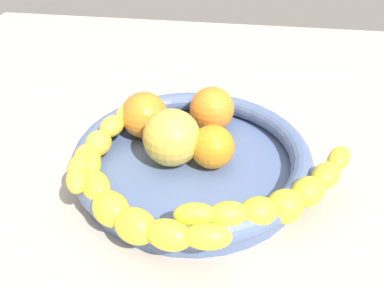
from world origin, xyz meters
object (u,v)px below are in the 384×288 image
object	(u,v)px
banana_draped_right	(129,210)
apple_yellow	(172,137)
fruit_bowl	(192,159)
orange_front	(212,147)
banana_draped_left	(97,147)
orange_mid_right	(212,109)
banana_arching_top	(281,197)
orange_mid_left	(144,115)

from	to	relation	value
banana_draped_right	apple_yellow	xyz separation A→B (cm)	(-2.20, -12.50, 1.14)
fruit_bowl	orange_front	world-z (taller)	orange_front
banana_draped_left	orange_mid_right	world-z (taller)	orange_mid_right
fruit_bowl	banana_arching_top	size ratio (longest dim) A/B	1.52
apple_yellow	orange_front	bearing A→B (deg)	177.98
fruit_bowl	banana_draped_left	size ratio (longest dim) A/B	1.55
orange_mid_left	fruit_bowl	bearing A→B (deg)	143.86
banana_arching_top	orange_mid_left	distance (cm)	23.04
orange_mid_left	banana_draped_left	bearing A→B (deg)	61.05
fruit_bowl	orange_mid_right	xyz separation A→B (cm)	(-1.56, -8.77, 2.59)
banana_draped_left	banana_arching_top	distance (cm)	23.64
banana_draped_left	banana_draped_right	bearing A→B (deg)	124.96
banana_draped_left	orange_mid_left	size ratio (longest dim) A/B	3.02
banana_draped_right	orange_mid_right	xyz separation A→B (cm)	(-6.36, -21.09, 0.63)
banana_draped_right	apple_yellow	world-z (taller)	apple_yellow
orange_front	orange_mid_left	distance (cm)	11.66
fruit_bowl	orange_mid_right	size ratio (longest dim) A/B	4.80
fruit_bowl	banana_arching_top	distance (cm)	13.74
banana_draped_right	orange_front	bearing A→B (deg)	-121.10
banana_draped_left	orange_front	xyz separation A→B (cm)	(-14.52, -2.17, 0.01)
orange_mid_right	banana_arching_top	bearing A→B (deg)	119.48
banana_arching_top	orange_front	xyz separation A→B (cm)	(8.40, -7.96, 0.28)
orange_mid_left	apple_yellow	size ratio (longest dim) A/B	0.88
banana_draped_left	banana_draped_right	distance (cm)	12.38
fruit_bowl	apple_yellow	bearing A→B (deg)	-3.77
banana_arching_top	orange_mid_right	world-z (taller)	orange_mid_right
banana_draped_left	orange_front	bearing A→B (deg)	-171.50
banana_draped_left	orange_front	size ratio (longest dim) A/B	3.51
fruit_bowl	banana_draped_right	world-z (taller)	banana_draped_right
banana_arching_top	banana_draped_left	bearing A→B (deg)	-14.17
fruit_bowl	banana_draped_right	distance (cm)	13.37
banana_draped_left	orange_mid_left	distance (cm)	8.86
fruit_bowl	orange_mid_right	bearing A→B (deg)	-100.08
banana_draped_left	banana_arching_top	xyz separation A→B (cm)	(-22.91, 5.79, -0.28)
fruit_bowl	orange_mid_left	xyz separation A→B (cm)	(7.61, -5.56, 2.66)
banana_draped_right	banana_draped_left	bearing A→B (deg)	-55.04
fruit_bowl	banana_draped_right	size ratio (longest dim) A/B	1.56
banana_arching_top	orange_front	size ratio (longest dim) A/B	3.58
banana_draped_left	banana_draped_right	world-z (taller)	banana_draped_left
banana_draped_right	fruit_bowl	bearing A→B (deg)	-111.29
orange_mid_left	apple_yellow	world-z (taller)	apple_yellow
banana_draped_left	orange_mid_left	xyz separation A→B (cm)	(-4.28, -7.74, 0.46)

